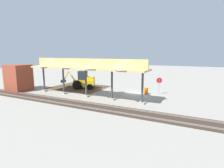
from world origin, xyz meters
TOP-DOWN VIEW (x-y plane):
  - ground_plane at (0.00, 0.00)m, footprint 120.00×120.00m
  - dirt_work_zone at (10.09, -0.13)m, footprint 8.86×7.00m
  - platform_canopy at (5.40, 4.50)m, footprint 16.08×3.20m
  - rail_tracks at (0.00, 7.81)m, footprint 60.00×2.58m
  - stop_sign at (-2.77, -0.87)m, footprint 0.68×0.39m
  - backhoe at (8.80, 0.38)m, footprint 5.37×2.92m
  - dirt_mound at (11.52, -0.58)m, footprint 5.66×5.66m
  - brick_utility_building at (16.62, 5.80)m, footprint 3.03×2.83m
  - traffic_barrel at (-1.17, -0.29)m, footprint 0.56×0.56m

SIDE VIEW (x-z plane):
  - ground_plane at x=0.00m, z-range 0.00..0.00m
  - dirt_mound at x=11.52m, z-range -0.74..0.74m
  - dirt_work_zone at x=10.09m, z-range 0.00..0.01m
  - rail_tracks at x=0.00m, z-range -0.05..0.10m
  - traffic_barrel at x=-1.17m, z-range 0.00..0.90m
  - backhoe at x=8.80m, z-range -0.15..2.67m
  - stop_sign at x=-2.77m, z-range 0.51..2.83m
  - brick_utility_building at x=16.62m, z-range 0.00..3.87m
  - platform_canopy at x=5.40m, z-range 1.72..6.62m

